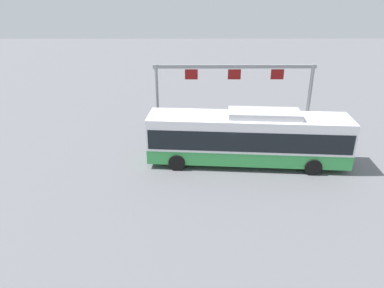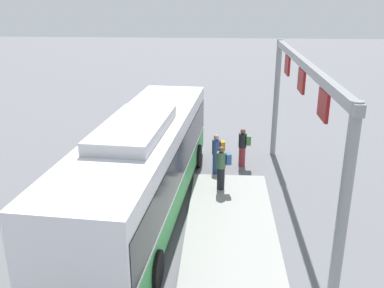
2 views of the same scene
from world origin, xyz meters
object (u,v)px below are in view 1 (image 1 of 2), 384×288
bus_main (248,136)px  person_boarding (178,130)px  trash_bin (325,139)px  person_waiting_mid (190,136)px  person_waiting_near (217,132)px

bus_main → person_boarding: bearing=-34.1°
person_boarding → trash_bin: (-10.06, 1.02, -0.28)m
bus_main → trash_bin: size_ratio=13.52×
bus_main → person_waiting_mid: (3.51, -2.37, -0.92)m
person_waiting_near → person_waiting_mid: person_waiting_near is taller
bus_main → trash_bin: bus_main is taller
person_waiting_mid → trash_bin: (-9.21, -0.09, -0.28)m
person_waiting_near → person_waiting_mid: 1.86m
person_waiting_near → trash_bin: size_ratio=1.86×
bus_main → person_waiting_near: size_ratio=7.29×
bus_main → person_boarding: size_ratio=7.29×
person_waiting_near → person_waiting_mid: (1.85, 0.20, -0.16)m
person_waiting_mid → trash_bin: 9.21m
person_waiting_mid → trash_bin: bearing=85.3°
person_waiting_near → trash_bin: person_waiting_near is taller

